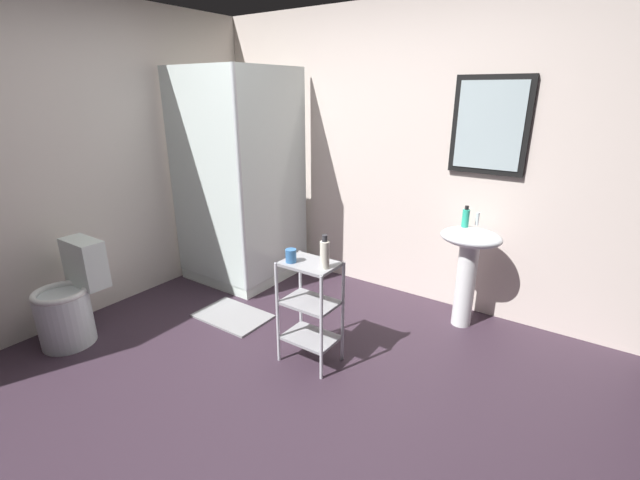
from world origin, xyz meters
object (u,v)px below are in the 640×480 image
object	(u,v)px
pedestal_sink	(468,257)
storage_cart	(310,304)
toilet	(70,302)
bath_mat	(233,316)
shower_stall	(244,234)
hand_soap_bottle	(466,218)
lotion_bottle_white	(325,254)
rinse_cup	(291,256)

from	to	relation	value
pedestal_sink	storage_cart	world-z (taller)	pedestal_sink
toilet	bath_mat	xyz separation A→B (m)	(0.73, 0.92, -0.31)
shower_stall	toilet	xyz separation A→B (m)	(-0.26, -1.56, -0.15)
shower_stall	hand_soap_bottle	size ratio (longest dim) A/B	12.14
shower_stall	bath_mat	distance (m)	0.91
lotion_bottle_white	rinse_cup	bearing A→B (deg)	-170.01
pedestal_sink	bath_mat	world-z (taller)	pedestal_sink
pedestal_sink	rinse_cup	xyz separation A→B (m)	(-0.82, -1.16, 0.20)
toilet	hand_soap_bottle	xyz separation A→B (m)	(2.27, 1.92, 0.57)
pedestal_sink	toilet	xyz separation A→B (m)	(-2.34, -1.90, -0.26)
shower_stall	rinse_cup	distance (m)	1.53
shower_stall	storage_cart	bearing A→B (deg)	-29.25
pedestal_sink	hand_soap_bottle	distance (m)	0.31
pedestal_sink	toilet	world-z (taller)	pedestal_sink
bath_mat	pedestal_sink	bearing A→B (deg)	31.36
lotion_bottle_white	rinse_cup	distance (m)	0.25
shower_stall	hand_soap_bottle	bearing A→B (deg)	10.31
pedestal_sink	bath_mat	distance (m)	1.97
lotion_bottle_white	rinse_cup	size ratio (longest dim) A/B	2.49
toilet	hand_soap_bottle	size ratio (longest dim) A/B	4.61
toilet	rinse_cup	distance (m)	1.75
hand_soap_bottle	pedestal_sink	bearing A→B (deg)	-23.25
storage_cart	bath_mat	xyz separation A→B (m)	(-0.89, 0.12, -0.43)
pedestal_sink	rinse_cup	size ratio (longest dim) A/B	9.17
toilet	hand_soap_bottle	bearing A→B (deg)	40.27
toilet	bath_mat	distance (m)	1.21
rinse_cup	bath_mat	size ratio (longest dim) A/B	0.15
hand_soap_bottle	bath_mat	distance (m)	2.04
shower_stall	pedestal_sink	size ratio (longest dim) A/B	2.47
shower_stall	pedestal_sink	world-z (taller)	shower_stall
shower_stall	lotion_bottle_white	world-z (taller)	shower_stall
hand_soap_bottle	shower_stall	bearing A→B (deg)	-169.69
pedestal_sink	shower_stall	bearing A→B (deg)	-170.74
storage_cart	rinse_cup	distance (m)	0.37
toilet	storage_cart	size ratio (longest dim) A/B	1.03
toilet	shower_stall	bearing A→B (deg)	80.38
hand_soap_bottle	toilet	bearing A→B (deg)	-139.73
lotion_bottle_white	shower_stall	bearing A→B (deg)	152.32
toilet	lotion_bottle_white	xyz separation A→B (m)	(1.75, 0.78, 0.52)
pedestal_sink	storage_cart	distance (m)	1.32
shower_stall	lotion_bottle_white	bearing A→B (deg)	-27.68
toilet	lotion_bottle_white	distance (m)	1.98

